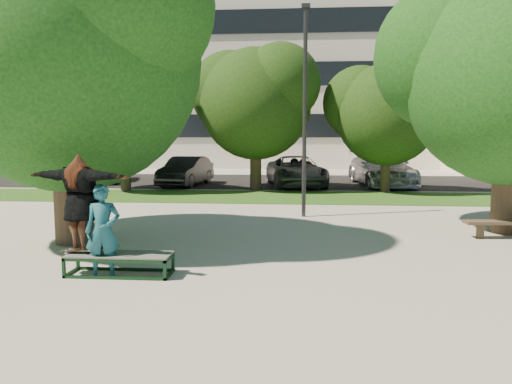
# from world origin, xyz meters

# --- Properties ---
(ground) EXTENTS (120.00, 120.00, 0.00)m
(ground) POSITION_xyz_m (0.00, 0.00, 0.00)
(ground) COLOR gray
(ground) RESTS_ON ground
(grass_strip) EXTENTS (30.00, 4.00, 0.02)m
(grass_strip) POSITION_xyz_m (1.00, 9.50, 0.01)
(grass_strip) COLOR #234313
(grass_strip) RESTS_ON ground
(asphalt_strip) EXTENTS (40.00, 8.00, 0.01)m
(asphalt_strip) POSITION_xyz_m (0.00, 16.00, 0.01)
(asphalt_strip) COLOR black
(asphalt_strip) RESTS_ON ground
(tree_left) EXTENTS (6.96, 5.95, 7.12)m
(tree_left) POSITION_xyz_m (-4.29, 1.09, 4.42)
(tree_left) COLOR #38281E
(tree_left) RESTS_ON ground
(tree_right) EXTENTS (6.24, 5.33, 6.51)m
(tree_right) POSITION_xyz_m (5.92, 3.08, 4.09)
(tree_right) COLOR #38281E
(tree_right) RESTS_ON ground
(bg_tree_left) EXTENTS (5.28, 4.51, 5.77)m
(bg_tree_left) POSITION_xyz_m (-6.57, 11.07, 3.73)
(bg_tree_left) COLOR #38281E
(bg_tree_left) RESTS_ON ground
(bg_tree_mid) EXTENTS (5.76, 4.92, 6.24)m
(bg_tree_mid) POSITION_xyz_m (-1.08, 12.08, 4.02)
(bg_tree_mid) COLOR #38281E
(bg_tree_mid) RESTS_ON ground
(bg_tree_right) EXTENTS (5.04, 4.31, 5.43)m
(bg_tree_right) POSITION_xyz_m (4.43, 11.57, 3.49)
(bg_tree_right) COLOR #38281E
(bg_tree_right) RESTS_ON ground
(lamppost) EXTENTS (0.25, 0.15, 6.11)m
(lamppost) POSITION_xyz_m (1.00, 5.00, 3.15)
(lamppost) COLOR #2D2D30
(lamppost) RESTS_ON ground
(office_building) EXTENTS (30.00, 14.12, 16.00)m
(office_building) POSITION_xyz_m (-2.00, 31.98, 8.00)
(office_building) COLOR silver
(office_building) RESTS_ON ground
(grind_box) EXTENTS (1.80, 0.60, 0.38)m
(grind_box) POSITION_xyz_m (-2.28, -1.46, 0.19)
(grind_box) COLOR #10321A
(grind_box) RESTS_ON ground
(skater_rig) EXTENTS (2.09, 1.05, 1.72)m
(skater_rig) POSITION_xyz_m (-2.93, -1.46, 1.27)
(skater_rig) COLOR white
(skater_rig) RESTS_ON grind_box
(bystander) EXTENTS (0.66, 0.51, 1.60)m
(bystander) POSITION_xyz_m (-2.50, -1.60, 0.80)
(bystander) COLOR #1A5564
(bystander) RESTS_ON ground
(car_silver_a) EXTENTS (2.62, 4.87, 1.57)m
(car_silver_a) POSITION_xyz_m (-9.00, 15.12, 0.79)
(car_silver_a) COLOR #A5A6AA
(car_silver_a) RESTS_ON asphalt_strip
(car_dark) EXTENTS (2.03, 4.33, 1.37)m
(car_dark) POSITION_xyz_m (-4.44, 13.50, 0.69)
(car_dark) COLOR black
(car_dark) RESTS_ON asphalt_strip
(car_grey) EXTENTS (3.18, 5.41, 1.41)m
(car_grey) POSITION_xyz_m (0.76, 13.69, 0.71)
(car_grey) COLOR #58585D
(car_grey) RESTS_ON asphalt_strip
(car_silver_b) EXTENTS (2.93, 5.80, 1.61)m
(car_silver_b) POSITION_xyz_m (4.81, 14.39, 0.81)
(car_silver_b) COLOR silver
(car_silver_b) RESTS_ON asphalt_strip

